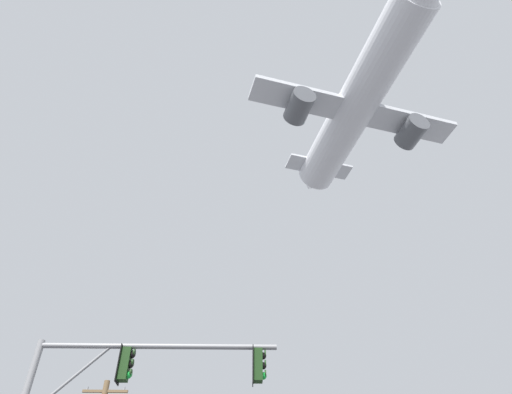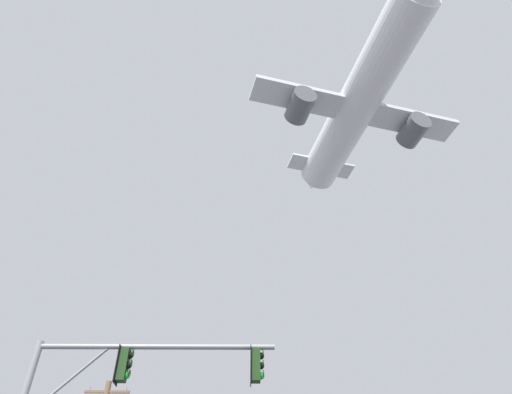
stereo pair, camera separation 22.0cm
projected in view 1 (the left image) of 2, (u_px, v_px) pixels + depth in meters
name	position (u px, v px, depth m)	size (l,w,h in m)	color
airplane	(358.00, 103.00, 39.30)	(18.70, 24.21, 6.64)	white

